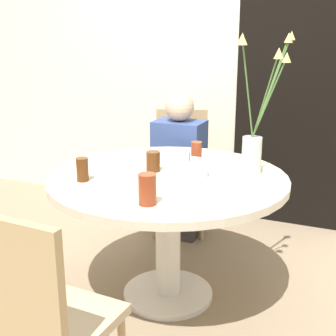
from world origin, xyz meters
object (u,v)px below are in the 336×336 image
object	(u,v)px
drink_glass_0	(82,169)
person_boy	(179,170)
chair_right_flank	(181,164)
drink_glass_3	(153,161)
chair_near_front	(41,313)
flower_vase	(256,132)
side_plate	(174,161)
birthday_cake	(189,169)
drink_glass_1	(147,189)
drink_glass_2	(196,154)

from	to	relation	value
drink_glass_0	person_boy	distance (m)	1.10
chair_right_flank	drink_glass_3	world-z (taller)	chair_right_flank
chair_near_front	flower_vase	bearing A→B (deg)	-108.09
flower_vase	drink_glass_3	distance (m)	0.56
side_plate	drink_glass_3	size ratio (longest dim) A/B	1.49
chair_right_flank	birthday_cake	distance (m)	1.05
chair_right_flank	person_boy	world-z (taller)	person_boy
chair_right_flank	person_boy	size ratio (longest dim) A/B	0.85
chair_near_front	drink_glass_1	distance (m)	0.66
flower_vase	person_boy	size ratio (longest dim) A/B	0.70
flower_vase	person_boy	xyz separation A→B (m)	(-0.67, 0.61, -0.45)
birthday_cake	drink_glass_2	distance (m)	0.20
chair_near_front	flower_vase	size ratio (longest dim) A/B	1.22
chair_near_front	birthday_cake	world-z (taller)	chair_near_front
chair_near_front	birthday_cake	xyz separation A→B (m)	(0.16, 1.03, 0.27)
side_plate	person_boy	distance (m)	0.63
person_boy	drink_glass_0	bearing A→B (deg)	-95.30
drink_glass_0	drink_glass_3	xyz separation A→B (m)	(0.25, 0.29, -0.01)
chair_near_front	drink_glass_0	bearing A→B (deg)	-64.86
drink_glass_0	drink_glass_1	size ratio (longest dim) A/B	0.86
flower_vase	drink_glass_2	world-z (taller)	flower_vase
side_plate	person_boy	size ratio (longest dim) A/B	0.16
flower_vase	drink_glass_0	world-z (taller)	flower_vase
drink_glass_2	drink_glass_1	bearing A→B (deg)	-89.33
drink_glass_3	person_boy	distance (m)	0.83
birthday_cake	flower_vase	world-z (taller)	flower_vase
birthday_cake	drink_glass_1	distance (m)	0.45
chair_near_front	drink_glass_0	world-z (taller)	chair_near_front
birthday_cake	drink_glass_0	world-z (taller)	birthday_cake
chair_near_front	birthday_cake	size ratio (longest dim) A/B	4.60
chair_right_flank	drink_glass_2	world-z (taller)	chair_right_flank
drink_glass_3	side_plate	bearing A→B (deg)	80.62
flower_vase	person_boy	bearing A→B (deg)	137.69
chair_right_flank	side_plate	bearing A→B (deg)	-89.27
chair_right_flank	flower_vase	xyz separation A→B (m)	(0.72, -0.76, 0.45)
chair_near_front	drink_glass_1	xyz separation A→B (m)	(0.14, 0.58, 0.29)
drink_glass_1	drink_glass_3	world-z (taller)	drink_glass_1
chair_right_flank	flower_vase	bearing A→B (deg)	-64.60
chair_near_front	side_plate	distance (m)	1.27
drink_glass_2	person_boy	distance (m)	0.73
flower_vase	drink_glass_1	distance (m)	0.71
chair_right_flank	chair_near_front	distance (m)	1.97
drink_glass_1	birthday_cake	bearing A→B (deg)	86.96
flower_vase	side_plate	size ratio (longest dim) A/B	4.48
birthday_cake	side_plate	bearing A→B (deg)	128.84
drink_glass_0	side_plate	bearing A→B (deg)	60.01
drink_glass_3	person_boy	bearing A→B (deg)	101.55
birthday_cake	flower_vase	size ratio (longest dim) A/B	0.26
side_plate	person_boy	bearing A→B (deg)	108.85
birthday_cake	flower_vase	bearing A→B (deg)	29.21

